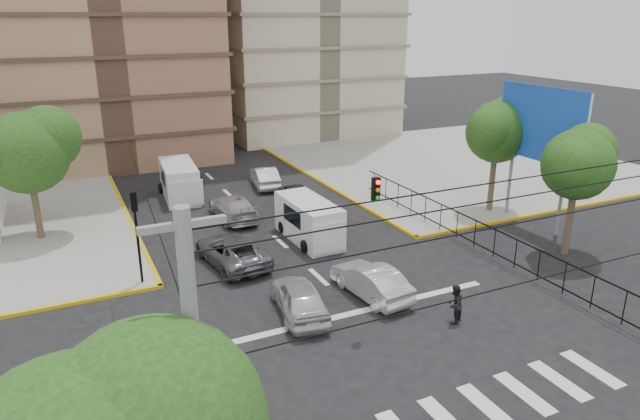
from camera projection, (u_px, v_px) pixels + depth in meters
ground at (371, 325)px, 23.19m from camera, size 160.00×160.00×0.00m
sidewalk_ne at (456, 162)px, 48.38m from camera, size 26.00×26.00×0.15m
crosswalk_stripes at (467, 413)px, 18.07m from camera, size 12.00×2.40×0.01m
stop_line at (357, 312)px, 24.21m from camera, size 13.00×0.40×0.01m
park_fence at (473, 249)px, 30.69m from camera, size 0.10×22.50×1.66m
billboard at (541, 126)px, 32.24m from camera, size 0.36×6.20×8.10m
tree_park_a at (579, 161)px, 28.60m from camera, size 4.41×3.60×6.83m
tree_park_c at (498, 129)px, 34.88m from camera, size 4.65×3.80×7.25m
tree_tudor at (28, 149)px, 30.32m from camera, size 5.39×4.40×7.43m
traffic_light_nw at (136, 222)px, 25.67m from camera, size 0.28×0.22×4.40m
traffic_light_hanging at (406, 202)px, 19.53m from camera, size 18.00×9.12×0.92m
van_right_lane at (311, 222)px, 31.44m from camera, size 2.15×5.15×2.30m
van_left_lane at (180, 182)px, 38.73m from camera, size 2.54×5.51×2.41m
car_silver_front_left at (299, 298)px, 23.86m from camera, size 2.46×4.66×1.51m
car_white_front_right at (371, 281)px, 25.41m from camera, size 2.03×4.61×1.47m
car_grey_mid_left at (232, 251)px, 28.69m from camera, size 3.03×5.46×1.44m
car_silver_rear_left at (233, 207)px, 35.12m from camera, size 2.06×5.07×1.47m
car_darkgrey_mid_right at (295, 194)px, 37.63m from camera, size 2.32×4.52×1.47m
car_white_rear_right at (265, 177)px, 41.66m from camera, size 2.25×4.65×1.47m
pedestrian_crosswalk at (455, 304)px, 23.16m from camera, size 1.01×0.94×1.66m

